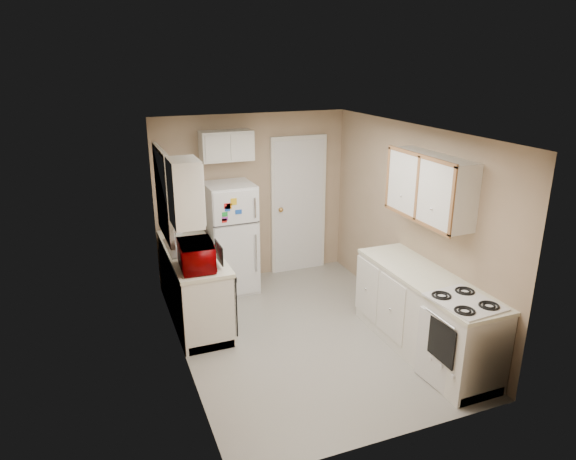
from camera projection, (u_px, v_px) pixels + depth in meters
name	position (u px, v px, depth m)	size (l,w,h in m)	color
floor	(303.00, 334.00, 6.10)	(3.80, 3.80, 0.00)	#ABA79E
ceiling	(305.00, 131.00, 5.33)	(3.80, 3.80, 0.00)	white
wall_left	(178.00, 256.00, 5.24)	(3.80, 3.80, 0.00)	tan
wall_right	(411.00, 225.00, 6.20)	(3.80, 3.80, 0.00)	tan
wall_back	(253.00, 198.00, 7.40)	(2.80, 2.80, 0.00)	tan
wall_front	(399.00, 315.00, 4.04)	(2.80, 2.80, 0.00)	tan
left_counter	(194.00, 284.00, 6.37)	(0.60, 1.80, 0.90)	silver
dishwasher	(229.00, 297.00, 5.93)	(0.03, 0.58, 0.72)	black
sink	(190.00, 249.00, 6.38)	(0.54, 0.74, 0.16)	gray
microwave	(197.00, 255.00, 5.66)	(0.30, 0.53, 0.36)	#7F0002
soap_bottle	(177.00, 226.00, 6.78)	(0.10, 0.10, 0.22)	beige
window_blinds	(164.00, 193.00, 6.05)	(0.10, 0.98, 1.08)	silver
upper_cabinet_left	(185.00, 193.00, 5.29)	(0.30, 0.45, 0.70)	silver
refrigerator	(231.00, 238.00, 7.06)	(0.63, 0.61, 1.53)	silver
cabinet_over_fridge	(226.00, 146.00, 6.87)	(0.70, 0.30, 0.40)	silver
interior_door	(299.00, 206.00, 7.66)	(0.86, 0.06, 2.08)	silver
right_counter	(424.00, 314.00, 5.63)	(0.60, 2.00, 0.90)	silver
stove	(459.00, 349.00, 5.07)	(0.52, 0.64, 0.78)	silver
upper_cabinet_right	(430.00, 187.00, 5.52)	(0.30, 1.20, 0.70)	silver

